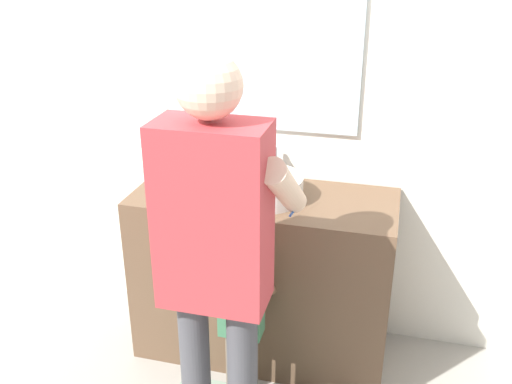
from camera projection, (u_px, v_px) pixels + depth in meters
name	position (u px, v px, depth m)	size (l,w,h in m)	color
ground_plane	(248.00, 382.00, 2.83)	(14.00, 14.00, 0.00)	#9E998E
back_wall	(280.00, 88.00, 2.83)	(4.40, 0.10, 2.70)	silver
vanity_cabinet	(263.00, 275.00, 2.92)	(1.28, 0.54, 0.89)	brown
sink_basin	(263.00, 187.00, 2.69)	(0.38, 0.38, 0.11)	silver
faucet	(274.00, 165.00, 2.89)	(0.18, 0.14, 0.18)	#B7BABF
toothbrush_cup	(206.00, 178.00, 2.81)	(0.07, 0.07, 0.21)	#4C8EB2
child_toddler	(242.00, 310.00, 2.54)	(0.26, 0.26, 0.84)	#6B5B4C
adult_parent	(216.00, 241.00, 2.04)	(0.53, 0.56, 1.71)	#47474C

